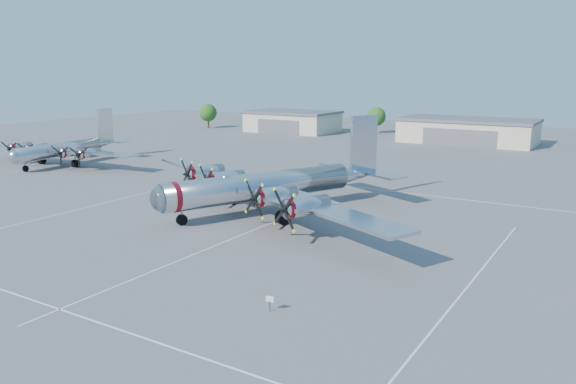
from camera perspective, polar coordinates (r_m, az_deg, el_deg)
The scene contains 9 objects.
ground at distance 55.72m, azimuth -3.71°, elevation -3.96°, with size 260.00×260.00×0.00m, color #535356.
parking_lines at distance 54.36m, azimuth -4.78°, elevation -4.39°, with size 60.00×50.08×0.01m.
hangar_west at distance 147.35m, azimuth 0.47°, elevation 7.20°, with size 22.60×14.60×5.40m.
hangar_center at distance 129.94m, azimuth 17.78°, elevation 5.96°, with size 28.60×14.60×5.40m.
tree_far_west at distance 158.52m, azimuth -8.12°, elevation 7.98°, with size 4.80×4.80×6.64m.
tree_west at distance 145.30m, azimuth 8.96°, elevation 7.58°, with size 4.80×4.80×6.64m.
main_bomber_b29 at distance 63.38m, azimuth -1.67°, elevation -1.95°, with size 46.11×31.54×10.20m, color silver, non-canonical shape.
bomber_west at distance 102.37m, azimuth -21.67°, elevation 2.62°, with size 33.48×23.71×8.84m, color #B9BCBE, non-canonical shape.
info_placard at distance 37.42m, azimuth -1.86°, elevation -10.98°, with size 0.56×0.14×1.06m.
Camera 1 is at (31.12, -43.55, 15.45)m, focal length 35.00 mm.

